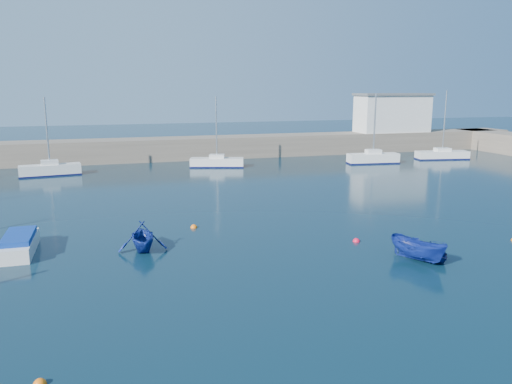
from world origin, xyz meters
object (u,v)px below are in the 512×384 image
object	(u,v)px
sailboat_5	(50,169)
dinghy_right	(418,250)
sailboat_7	(373,158)
motorboat_1	(19,244)
sailboat_8	(442,155)
dinghy_center	(428,251)
sailboat_6	(217,162)
dinghy_left	(142,236)
harbor_office	(392,114)

from	to	relation	value
sailboat_5	dinghy_right	xyz separation A→B (m)	(20.25, -32.54, -0.01)
sailboat_7	motorboat_1	xyz separation A→B (m)	(-34.41, -23.28, -0.16)
sailboat_7	motorboat_1	distance (m)	41.54
sailboat_7	sailboat_8	xyz separation A→B (m)	(9.93, 0.64, -0.09)
sailboat_5	motorboat_1	bearing A→B (deg)	174.17
sailboat_5	motorboat_1	xyz separation A→B (m)	(0.78, -25.24, -0.13)
motorboat_1	dinghy_center	bearing A→B (deg)	-18.45
sailboat_5	sailboat_6	xyz separation A→B (m)	(17.19, 0.61, -0.06)
motorboat_1	sailboat_6	bearing A→B (deg)	57.78
sailboat_6	motorboat_1	world-z (taller)	sailboat_6
sailboat_8	sailboat_7	bearing A→B (deg)	103.63
motorboat_1	dinghy_left	size ratio (longest dim) A/B	1.41
harbor_office	dinghy_right	xyz separation A→B (m)	(-23.56, -40.82, -4.49)
sailboat_6	sailboat_5	bearing A→B (deg)	108.47
sailboat_7	sailboat_8	size ratio (longest dim) A/B	0.96
dinghy_center	motorboat_1	bearing A→B (deg)	161.17
sailboat_6	dinghy_right	bearing A→B (deg)	-158.31
motorboat_1	dinghy_right	xyz separation A→B (m)	(19.47, -7.29, 0.12)
sailboat_6	sailboat_7	world-z (taller)	sailboat_7
sailboat_6	motorboat_1	distance (m)	30.63
dinghy_center	sailboat_6	bearing A→B (deg)	96.70
motorboat_1	dinghy_right	size ratio (longest dim) A/B	1.34
sailboat_6	dinghy_right	distance (m)	33.29
harbor_office	sailboat_6	bearing A→B (deg)	-163.91
motorboat_1	dinghy_left	bearing A→B (deg)	-13.06
sailboat_6	motorboat_1	size ratio (longest dim) A/B	1.82
harbor_office	sailboat_7	xyz separation A→B (m)	(-8.62, -10.25, -4.46)
harbor_office	dinghy_center	xyz separation A→B (m)	(-22.65, -40.40, -4.79)
sailboat_5	sailboat_8	xyz separation A→B (m)	(45.12, -1.32, -0.07)
sailboat_8	dinghy_left	world-z (taller)	sailboat_8
dinghy_left	harbor_office	bearing A→B (deg)	44.83
sailboat_5	dinghy_left	bearing A→B (deg)	-172.77
sailboat_7	dinghy_center	size ratio (longest dim) A/B	2.65
sailboat_8	motorboat_1	xyz separation A→B (m)	(-44.34, -23.92, -0.06)
sailboat_5	dinghy_left	xyz separation A→B (m)	(7.07, -26.72, 0.17)
dinghy_left	dinghy_right	distance (m)	14.40
sailboat_6	dinghy_left	distance (m)	29.15
dinghy_left	dinghy_right	bearing A→B (deg)	-22.60
sailboat_5	dinghy_center	size ratio (longest dim) A/B	2.57
harbor_office	sailboat_8	distance (m)	10.71
motorboat_1	dinghy_right	bearing A→B (deg)	-20.35
sailboat_5	sailboat_8	size ratio (longest dim) A/B	0.93
harbor_office	sailboat_6	xyz separation A→B (m)	(-26.62, -7.67, -4.54)
dinghy_left	dinghy_center	bearing A→B (deg)	-19.75
motorboat_1	dinghy_left	xyz separation A→B (m)	(6.29, -1.48, 0.30)
dinghy_center	dinghy_left	xyz separation A→B (m)	(-14.08, 5.39, 0.48)
dinghy_center	dinghy_left	world-z (taller)	dinghy_left
sailboat_6	dinghy_center	bearing A→B (deg)	-156.68
sailboat_7	dinghy_right	bearing A→B (deg)	160.33
sailboat_6	dinghy_right	world-z (taller)	sailboat_6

